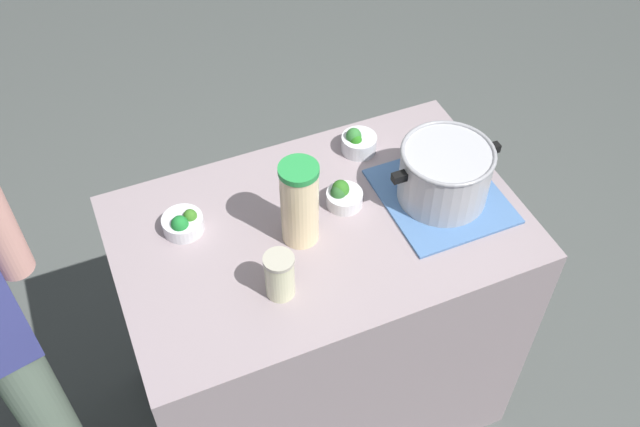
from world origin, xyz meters
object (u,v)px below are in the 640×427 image
(lemonade_pitcher, at_px, (300,203))
(broccoli_bowl_front, at_px, (183,223))
(broccoli_bowl_center, at_px, (342,195))
(broccoli_bowl_back, at_px, (358,142))
(mason_jar, at_px, (280,275))
(cooking_pot, at_px, (445,173))

(lemonade_pitcher, relative_size, broccoli_bowl_front, 2.28)
(broccoli_bowl_center, relative_size, broccoli_bowl_back, 0.97)
(broccoli_bowl_front, bearing_deg, broccoli_bowl_back, -169.60)
(mason_jar, bearing_deg, broccoli_bowl_front, -60.46)
(broccoli_bowl_back, bearing_deg, broccoli_bowl_center, 53.67)
(broccoli_bowl_back, bearing_deg, broccoli_bowl_front, 10.40)
(cooking_pot, xyz_separation_m, broccoli_bowl_center, (0.27, -0.09, -0.06))
(broccoli_bowl_front, bearing_deg, lemonade_pitcher, 153.17)
(broccoli_bowl_center, xyz_separation_m, broccoli_bowl_back, (-0.13, -0.18, 0.00))
(mason_jar, height_order, broccoli_bowl_center, mason_jar)
(cooking_pot, bearing_deg, broccoli_bowl_center, -18.28)
(lemonade_pitcher, height_order, broccoli_bowl_front, lemonade_pitcher)
(lemonade_pitcher, height_order, broccoli_bowl_center, lemonade_pitcher)
(lemonade_pitcher, height_order, broccoli_bowl_back, lemonade_pitcher)
(cooking_pot, xyz_separation_m, mason_jar, (0.53, 0.13, -0.03))
(cooking_pot, xyz_separation_m, lemonade_pitcher, (0.42, -0.02, 0.03))
(broccoli_bowl_center, bearing_deg, cooking_pot, 161.72)
(cooking_pot, relative_size, broccoli_bowl_center, 3.19)
(cooking_pot, bearing_deg, lemonade_pitcher, -2.81)
(cooking_pot, distance_m, broccoli_bowl_front, 0.72)
(cooking_pot, distance_m, lemonade_pitcher, 0.42)
(cooking_pot, height_order, broccoli_bowl_center, cooking_pot)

